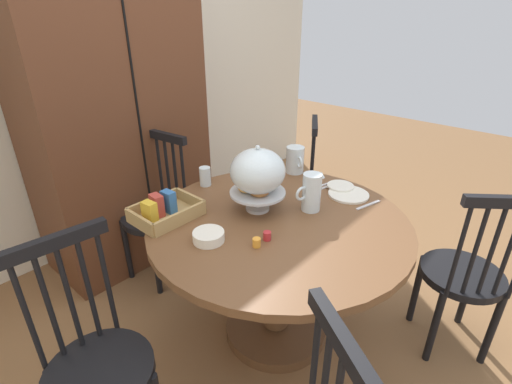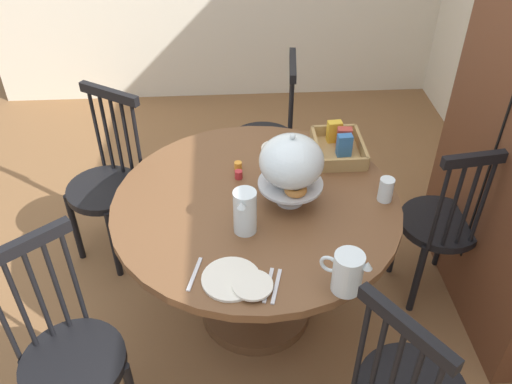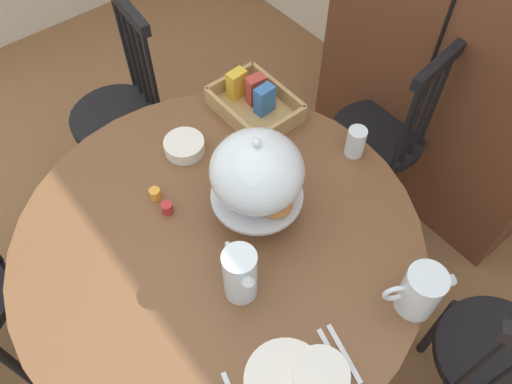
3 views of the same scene
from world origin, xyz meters
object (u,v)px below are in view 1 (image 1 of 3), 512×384
(windsor_chair_facing_door, at_px, (464,277))
(china_plate_small, at_px, (340,186))
(windsor_chair_far_side, at_px, (292,190))
(pastry_stand_with_dome, at_px, (257,174))
(china_plate_large, at_px, (348,194))
(dining_table, at_px, (278,253))
(cereal_bowl, at_px, (209,236))
(orange_juice_pitcher, at_px, (311,194))
(wooden_armoire, at_px, (116,122))
(windsor_chair_host_seat, at_px, (156,215))
(milk_pitcher, at_px, (295,161))
(cereal_basket, at_px, (164,211))
(windsor_chair_near_window, at_px, (97,368))
(drinking_glass, at_px, (205,176))

(windsor_chair_facing_door, xyz_separation_m, china_plate_small, (-0.06, 0.70, 0.30))
(windsor_chair_far_side, xyz_separation_m, pastry_stand_with_dome, (-0.78, -0.35, 0.49))
(windsor_chair_far_side, bearing_deg, china_plate_large, -118.14)
(dining_table, xyz_separation_m, cereal_bowl, (-0.35, 0.12, 0.22))
(dining_table, bearing_deg, china_plate_small, -4.93)
(orange_juice_pitcher, relative_size, cereal_bowl, 1.40)
(wooden_armoire, bearing_deg, dining_table, -87.53)
(windsor_chair_facing_door, relative_size, windsor_chair_host_seat, 1.00)
(windsor_chair_host_seat, bearing_deg, china_plate_large, -62.10)
(china_plate_large, bearing_deg, windsor_chair_facing_door, -80.77)
(pastry_stand_with_dome, height_order, orange_juice_pitcher, pastry_stand_with_dome)
(dining_table, xyz_separation_m, milk_pitcher, (0.52, 0.29, 0.27))
(windsor_chair_host_seat, height_order, orange_juice_pitcher, windsor_chair_host_seat)
(milk_pitcher, height_order, cereal_basket, milk_pitcher)
(cereal_basket, bearing_deg, pastry_stand_with_dome, -38.06)
(china_plate_large, bearing_deg, china_plate_small, 59.66)
(windsor_chair_far_side, xyz_separation_m, cereal_basket, (-1.15, -0.07, 0.33))
(pastry_stand_with_dome, distance_m, milk_pitcher, 0.55)
(windsor_chair_far_side, relative_size, cereal_bowl, 6.96)
(windsor_chair_near_window, bearing_deg, milk_pitcher, 6.63)
(china_plate_large, height_order, cereal_bowl, cereal_bowl)
(windsor_chair_facing_door, height_order, china_plate_small, windsor_chair_facing_door)
(wooden_armoire, bearing_deg, china_plate_large, -70.46)
(wooden_armoire, xyz_separation_m, windsor_chair_far_side, (0.85, -0.83, -0.53))
(orange_juice_pitcher, height_order, cereal_bowl, orange_juice_pitcher)
(china_plate_small, bearing_deg, windsor_chair_host_seat, 121.74)
(dining_table, bearing_deg, orange_juice_pitcher, -16.73)
(cereal_basket, distance_m, cereal_bowl, 0.31)
(windsor_chair_host_seat, bearing_deg, windsor_chair_facing_door, -68.58)
(windsor_chair_near_window, bearing_deg, china_plate_large, -10.08)
(dining_table, xyz_separation_m, windsor_chair_near_window, (-0.92, 0.12, -0.09))
(windsor_chair_host_seat, bearing_deg, china_plate_small, -58.26)
(milk_pitcher, distance_m, china_plate_large, 0.42)
(windsor_chair_facing_door, height_order, drinking_glass, windsor_chair_facing_door)
(dining_table, distance_m, windsor_chair_facing_door, 0.94)
(milk_pitcher, xyz_separation_m, cereal_basket, (-0.88, 0.14, -0.04))
(milk_pitcher, bearing_deg, drinking_glass, 151.55)
(wooden_armoire, height_order, windsor_chair_near_window, wooden_armoire)
(windsor_chair_near_window, distance_m, cereal_bowl, 0.65)
(windsor_chair_host_seat, distance_m, drinking_glass, 0.52)
(windsor_chair_facing_door, bearing_deg, cereal_basket, 127.87)
(windsor_chair_facing_door, bearing_deg, milk_pitcher, 92.02)
(windsor_chair_near_window, xyz_separation_m, cereal_bowl, (0.57, -0.01, 0.31))
(wooden_armoire, height_order, cereal_bowl, wooden_armoire)
(china_plate_large, height_order, china_plate_small, china_plate_small)
(milk_pitcher, bearing_deg, windsor_chair_near_window, -173.37)
(pastry_stand_with_dome, bearing_deg, cereal_bowl, -175.22)
(wooden_armoire, xyz_separation_m, china_plate_small, (0.56, -1.37, -0.23))
(cereal_basket, relative_size, china_plate_large, 1.44)
(windsor_chair_far_side, xyz_separation_m, cereal_bowl, (-1.14, -0.38, 0.31))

